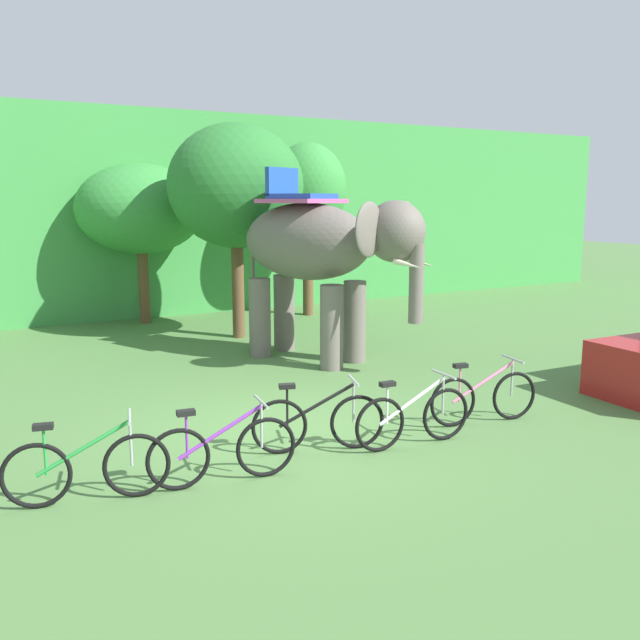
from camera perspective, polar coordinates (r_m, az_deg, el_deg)
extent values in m
plane|color=#4C753D|center=(9.43, -3.10, -9.35)|extent=(80.00, 80.00, 0.00)
cube|color=#3D8E42|center=(21.23, -19.03, 8.57)|extent=(36.00, 6.00, 5.52)
cylinder|color=brown|center=(17.89, -14.74, 2.79)|extent=(0.28, 0.28, 1.91)
ellipsoid|color=#338438|center=(17.76, -15.03, 9.12)|extent=(3.20, 3.20, 2.26)
cylinder|color=brown|center=(15.56, -6.98, 2.56)|extent=(0.28, 0.28, 2.22)
ellipsoid|color=#28702D|center=(15.43, -7.17, 11.24)|extent=(3.04, 3.04, 2.76)
cylinder|color=brown|center=(18.51, -1.02, 4.00)|extent=(0.29, 0.29, 2.33)
ellipsoid|color=#338438|center=(18.41, -1.05, 11.06)|extent=(2.09, 2.09, 2.47)
ellipsoid|color=#665E56|center=(13.19, -1.18, 6.69)|extent=(2.45, 3.22, 1.50)
cylinder|color=#665E56|center=(13.16, 2.96, -0.13)|extent=(0.44, 0.44, 1.60)
cylinder|color=#665E56|center=(12.54, 1.00, -0.64)|extent=(0.44, 0.44, 1.60)
cylinder|color=#665E56|center=(14.22, -3.06, 0.64)|extent=(0.44, 0.44, 1.60)
cylinder|color=#665E56|center=(13.65, -5.13, 0.21)|extent=(0.44, 0.44, 1.60)
ellipsoid|color=#665E56|center=(12.05, 6.40, 7.49)|extent=(1.36, 1.41, 1.10)
ellipsoid|color=#665E56|center=(12.66, 7.25, 7.83)|extent=(0.83, 0.48, 0.96)
ellipsoid|color=#665E56|center=(11.60, 4.20, 7.67)|extent=(0.83, 0.48, 0.96)
cylinder|color=#665E56|center=(11.90, 8.19, 3.07)|extent=(0.26, 0.26, 1.40)
cone|color=beige|center=(12.08, 8.52, 4.83)|extent=(0.34, 0.56, 0.21)
cone|color=beige|center=(11.70, 7.49, 4.69)|extent=(0.34, 0.56, 0.21)
cube|color=#BF4C8C|center=(13.22, -1.54, 10.08)|extent=(1.74, 1.73, 0.08)
cube|color=#1E4799|center=(13.23, -1.54, 10.47)|extent=(1.27, 1.37, 0.10)
cube|color=#1E4799|center=(13.54, -3.25, 11.63)|extent=(0.86, 0.45, 0.56)
cylinder|color=#665E56|center=(14.14, -5.74, 5.04)|extent=(0.08, 0.08, 0.90)
torus|color=black|center=(7.65, -22.97, -12.10)|extent=(0.70, 0.21, 0.71)
torus|color=black|center=(7.58, -15.30, -11.83)|extent=(0.70, 0.21, 0.71)
cylinder|color=green|center=(7.51, -19.46, -10.23)|extent=(0.95, 0.27, 0.54)
cylinder|color=green|center=(7.55, -22.35, -10.25)|extent=(0.03, 0.03, 0.52)
cube|color=black|center=(7.46, -22.48, -8.37)|extent=(0.22, 0.14, 0.06)
cylinder|color=#9E9EA3|center=(7.48, -15.79, -9.86)|extent=(0.03, 0.03, 0.55)
cylinder|color=#9E9EA3|center=(7.40, -15.89, -7.89)|extent=(0.15, 0.51, 0.03)
torus|color=black|center=(7.64, -11.95, -11.52)|extent=(0.71, 0.15, 0.71)
torus|color=black|center=(7.85, -4.61, -10.72)|extent=(0.71, 0.15, 0.71)
cylinder|color=purple|center=(7.64, -8.46, -9.41)|extent=(0.97, 0.18, 0.54)
cylinder|color=purple|center=(7.56, -11.26, -9.61)|extent=(0.03, 0.03, 0.52)
cube|color=black|center=(7.48, -11.33, -7.74)|extent=(0.21, 0.13, 0.06)
cylinder|color=#9E9EA3|center=(7.74, -5.00, -8.83)|extent=(0.03, 0.03, 0.55)
cylinder|color=#9E9EA3|center=(7.66, -5.03, -6.92)|extent=(0.10, 0.52, 0.03)
torus|color=black|center=(8.50, -3.46, -9.04)|extent=(0.69, 0.27, 0.71)
torus|color=black|center=(8.68, 3.17, -8.63)|extent=(0.69, 0.27, 0.71)
cylinder|color=black|center=(8.49, -0.28, -7.27)|extent=(0.93, 0.35, 0.54)
cylinder|color=black|center=(8.43, -2.80, -7.34)|extent=(0.03, 0.03, 0.52)
cube|color=black|center=(8.36, -2.82, -5.64)|extent=(0.22, 0.16, 0.06)
cylinder|color=#9E9EA3|center=(8.58, 2.86, -6.89)|extent=(0.03, 0.03, 0.55)
cylinder|color=#9E9EA3|center=(8.50, 2.88, -5.15)|extent=(0.20, 0.50, 0.03)
torus|color=black|center=(8.59, 5.12, -8.86)|extent=(0.71, 0.10, 0.71)
torus|color=black|center=(9.11, 10.62, -7.87)|extent=(0.71, 0.10, 0.71)
cylinder|color=silver|center=(8.75, 7.85, -6.83)|extent=(0.97, 0.12, 0.54)
cylinder|color=silver|center=(8.56, 5.73, -7.11)|extent=(0.03, 0.03, 0.52)
cube|color=black|center=(8.48, 5.76, -5.43)|extent=(0.21, 0.12, 0.06)
cylinder|color=#9E9EA3|center=(9.00, 10.42, -6.22)|extent=(0.03, 0.03, 0.55)
cylinder|color=#9E9EA3|center=(8.93, 10.47, -4.56)|extent=(0.07, 0.52, 0.03)
torus|color=black|center=(9.65, 11.23, -6.87)|extent=(0.71, 0.18, 0.71)
torus|color=black|center=(10.17, 16.16, -6.20)|extent=(0.71, 0.18, 0.71)
cylinder|color=pink|center=(9.82, 13.70, -5.15)|extent=(0.96, 0.23, 0.54)
cylinder|color=pink|center=(9.62, 11.80, -5.32)|extent=(0.03, 0.03, 0.52)
cube|color=black|center=(9.56, 11.85, -3.82)|extent=(0.22, 0.14, 0.06)
cylinder|color=#9E9EA3|center=(10.06, 16.00, -4.70)|extent=(0.03, 0.03, 0.55)
cylinder|color=#9E9EA3|center=(10.00, 16.08, -3.21)|extent=(0.13, 0.52, 0.03)
cylinder|color=black|center=(12.43, 23.58, -3.85)|extent=(0.65, 0.21, 0.64)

